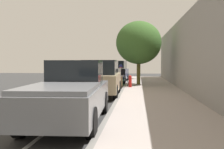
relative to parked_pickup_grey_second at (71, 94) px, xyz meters
name	(u,v)px	position (x,y,z in m)	size (l,w,h in m)	color
ground	(86,96)	(-0.80, 6.43, -0.90)	(57.59, 57.59, 0.00)	#323232
sidewalk	(155,96)	(3.01, 6.43, -0.84)	(3.64, 35.99, 0.12)	#A89C96
curb_edge	(120,95)	(1.11, 6.43, -0.84)	(0.16, 35.99, 0.12)	gray
lane_stripe_centre	(32,95)	(-3.88, 6.33, -0.90)	(0.14, 35.80, 0.01)	white
lane_stripe_bike_edge	(94,96)	(-0.36, 6.43, -0.90)	(0.12, 35.99, 0.01)	white
building_facade	(195,53)	(5.08, 6.43, 1.47)	(0.50, 35.99, 4.73)	gray
parked_pickup_grey_second	(71,94)	(0.00, 0.00, 0.00)	(2.17, 5.37, 1.95)	slate
parked_suv_tan_mid	(102,78)	(0.08, 6.48, 0.13)	(2.05, 4.74, 1.99)	tan
parked_suv_dark_blue_far	(116,71)	(0.11, 16.12, 0.13)	(2.13, 4.78, 1.99)	navy
bicycle_at_curb	(119,82)	(0.64, 11.73, -0.53)	(1.53, 0.87, 0.74)	black
cyclist_with_backpack	(121,73)	(0.86, 11.26, 0.15)	(0.52, 0.55, 1.72)	#C6B284
street_tree_near_cyclist	(139,43)	(2.13, 12.81, 2.48)	(3.53, 3.53, 4.94)	#4D4A1F
street_tree_mid_block	(139,43)	(2.13, 20.32, 3.00)	(2.94, 2.94, 5.00)	brown
fire_hydrant	(130,81)	(1.54, 10.56, -0.35)	(0.22, 0.22, 0.84)	red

